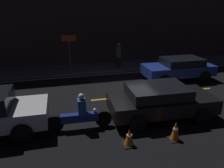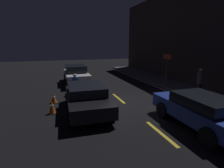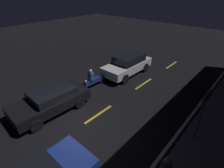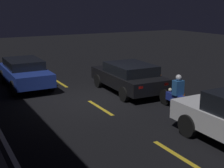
# 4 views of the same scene
# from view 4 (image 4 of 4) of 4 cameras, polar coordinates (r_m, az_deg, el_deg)

# --- Properties ---
(ground_plane) EXTENTS (56.00, 56.00, 0.00)m
(ground_plane) POSITION_cam_4_polar(r_m,az_deg,el_deg) (12.87, -4.19, -3.11)
(ground_plane) COLOR black
(lane_dash_b) EXTENTS (2.00, 0.14, 0.01)m
(lane_dash_b) POSITION_cam_4_polar(r_m,az_deg,el_deg) (8.55, 11.98, -12.71)
(lane_dash_b) COLOR gold
(lane_dash_b) RESTS_ON ground
(lane_dash_c) EXTENTS (2.00, 0.14, 0.01)m
(lane_dash_c) POSITION_cam_4_polar(r_m,az_deg,el_deg) (12.02, -2.17, -4.35)
(lane_dash_c) COLOR gold
(lane_dash_c) RESTS_ON ground
(lane_dash_d) EXTENTS (2.00, 0.14, 0.01)m
(lane_dash_d) POSITION_cam_4_polar(r_m,az_deg,el_deg) (16.00, -9.50, 0.21)
(lane_dash_d) COLOR gold
(lane_dash_d) RESTS_ON ground
(lane_dash_e) EXTENTS (2.00, 0.14, 0.01)m
(lane_dash_e) POSITION_cam_4_polar(r_m,az_deg,el_deg) (20.21, -13.84, 2.91)
(lane_dash_e) COLOR gold
(lane_dash_e) RESTS_ON ground
(van_black) EXTENTS (4.20, 2.13, 1.31)m
(van_black) POSITION_cam_4_polar(r_m,az_deg,el_deg) (14.08, 3.08, 1.41)
(van_black) COLOR black
(van_black) RESTS_ON ground
(sedan_blue) EXTENTS (4.11, 1.86, 1.33)m
(sedan_blue) POSITION_cam_4_polar(r_m,az_deg,el_deg) (15.42, -15.67, 2.13)
(sedan_blue) COLOR navy
(sedan_blue) RESTS_ON ground
(motorcycle) EXTENTS (2.36, 0.37, 1.38)m
(motorcycle) POSITION_cam_4_polar(r_m,az_deg,el_deg) (11.73, 12.20, -2.32)
(motorcycle) COLOR black
(motorcycle) RESTS_ON ground
(traffic_cone_near) EXTENTS (0.42, 0.42, 0.60)m
(traffic_cone_near) POSITION_cam_4_polar(r_m,az_deg,el_deg) (13.70, 12.60, -1.09)
(traffic_cone_near) COLOR black
(traffic_cone_near) RESTS_ON ground
(traffic_cone_mid) EXTENTS (0.40, 0.40, 0.69)m
(traffic_cone_mid) POSITION_cam_4_polar(r_m,az_deg,el_deg) (14.91, 8.89, 0.51)
(traffic_cone_mid) COLOR black
(traffic_cone_mid) RESTS_ON ground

